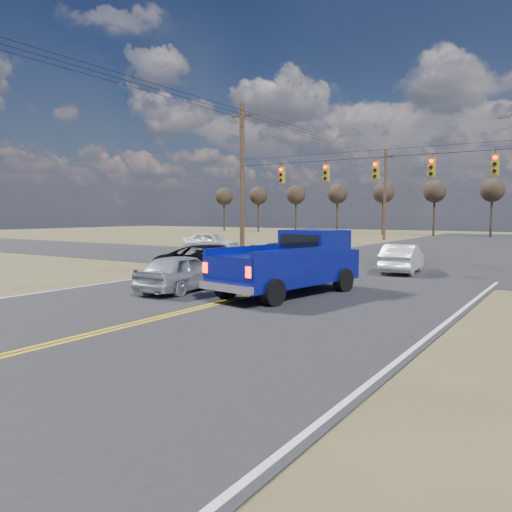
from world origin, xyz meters
The scene contains 12 objects.
ground centered at (0.00, 0.00, 0.00)m, with size 160.00×160.00×0.00m, color brown.
road_main centered at (0.00, 10.00, 0.00)m, with size 14.00×120.00×0.02m, color #28282B.
road_cross centered at (0.00, 18.00, 0.00)m, with size 120.00×12.00×0.02m, color #28282B.
signal_gantry centered at (0.50, 17.79, 5.06)m, with size 19.60×4.83×10.00m.
utility_poles centered at (0.00, 17.00, 5.23)m, with size 19.60×58.32×10.00m.
treeline centered at (0.00, 26.96, 5.70)m, with size 87.00×117.80×7.40m.
pickup_truck centered at (1.03, 6.65, 1.11)m, with size 3.26×6.40×2.29m.
silver_suv centered at (-2.77, 5.08, 0.71)m, with size 1.68×4.18×1.42m, color #ADB1B5.
black_suv centered at (-3.87, 8.51, 0.78)m, with size 2.58×5.59×1.55m, color black.
white_car_queue centered at (2.34, 15.50, 0.70)m, with size 1.49×4.28×1.41m, color silver.
dgrey_car_queue centered at (-4.40, 15.50, 0.65)m, with size 1.82×4.47×1.30m, color #303034.
cross_car_west centered at (-14.20, 21.25, 0.76)m, with size 4.45×1.79×1.52m, color white.
Camera 1 is at (9.71, -8.88, 2.89)m, focal length 35.00 mm.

